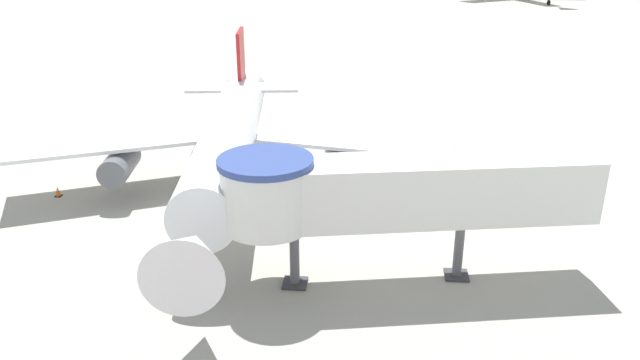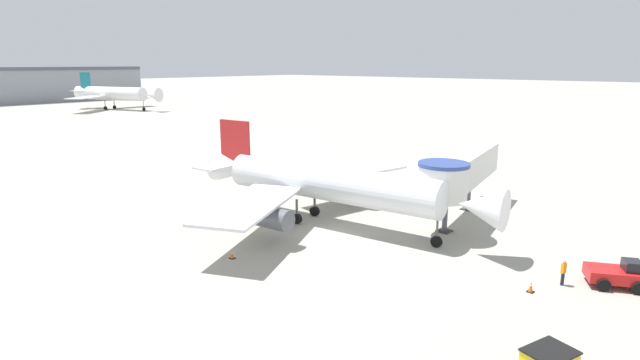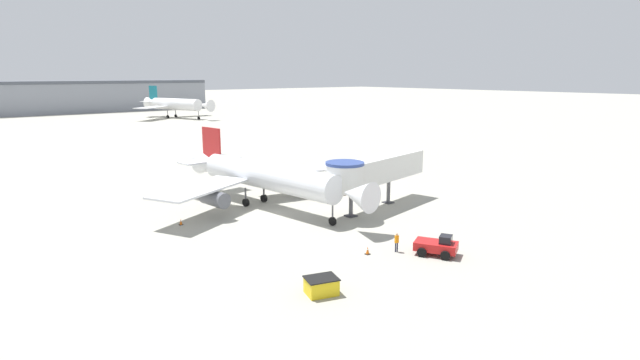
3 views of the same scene
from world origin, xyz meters
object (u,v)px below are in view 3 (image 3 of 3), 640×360
traffic_cone_starboard_wing (344,193)px  pushback_tug_red (437,246)px  background_jet_teal_tail (175,104)px  main_airplane (264,176)px  jet_bridge (371,171)px  traffic_cone_near_nose (368,251)px  ground_crew_marshaller (397,241)px  service_container_yellow (321,286)px  traffic_cone_port_wing (181,222)px

traffic_cone_starboard_wing → pushback_tug_red: bearing=-111.3°
pushback_tug_red → background_jet_teal_tail: size_ratio=0.13×
background_jet_teal_tail → main_airplane: bearing=-126.9°
traffic_cone_starboard_wing → jet_bridge: bearing=-106.9°
jet_bridge → background_jet_teal_tail: size_ratio=0.53×
traffic_cone_near_nose → background_jet_teal_tail: (42.95, 138.91, 4.51)m
ground_crew_marshaller → jet_bridge: bearing=-108.2°
ground_crew_marshaller → background_jet_teal_tail: 145.87m
pushback_tug_red → traffic_cone_near_nose: size_ratio=5.84×
service_container_yellow → traffic_cone_port_wing: service_container_yellow is taller
service_container_yellow → pushback_tug_red: bearing=-1.2°
main_airplane → pushback_tug_red: bearing=-90.3°
pushback_tug_red → service_container_yellow: size_ratio=1.52×
traffic_cone_starboard_wing → ground_crew_marshaller: (-10.29, -18.26, 0.62)m
traffic_cone_near_nose → ground_crew_marshaller: size_ratio=0.40×
traffic_cone_starboard_wing → background_jet_teal_tail: 125.59m
main_airplane → jet_bridge: (8.84, -8.53, 0.85)m
ground_crew_marshaller → traffic_cone_port_wing: bearing=-42.4°
traffic_cone_near_nose → main_airplane: bearing=84.7°
traffic_cone_port_wing → traffic_cone_near_nose: traffic_cone_near_nose is taller
jet_bridge → ground_crew_marshaller: bearing=-136.6°
traffic_cone_port_wing → traffic_cone_starboard_wing: traffic_cone_starboard_wing is taller
pushback_tug_red → traffic_cone_port_wing: pushback_tug_red is taller
pushback_tug_red → background_jet_teal_tail: (38.45, 142.75, 4.03)m
pushback_tug_red → traffic_cone_port_wing: (-13.34, 22.08, -0.50)m
traffic_cone_starboard_wing → ground_crew_marshaller: ground_crew_marshaller is taller
jet_bridge → ground_crew_marshaller: jet_bridge is taller
service_container_yellow → traffic_cone_port_wing: 21.84m
main_airplane → traffic_cone_near_nose: bearing=-102.6°
traffic_cone_port_wing → jet_bridge: bearing=-22.4°
main_airplane → ground_crew_marshaller: (0.63, -19.92, -2.64)m
main_airplane → pushback_tug_red: size_ratio=7.06×
traffic_cone_near_nose → background_jet_teal_tail: 145.47m
service_container_yellow → main_airplane: bearing=66.3°
service_container_yellow → background_jet_teal_tail: (51.03, 142.49, 4.23)m
traffic_cone_starboard_wing → traffic_cone_port_wing: bearing=177.0°
pushback_tug_red → main_airplane: bearing=69.3°
traffic_cone_starboard_wing → traffic_cone_near_nose: bearing=-126.5°
main_airplane → traffic_cone_near_nose: main_airplane is taller
main_airplane → pushback_tug_red: main_airplane is taller
traffic_cone_port_wing → ground_crew_marshaller: size_ratio=0.39×
traffic_cone_near_nose → background_jet_teal_tail: background_jet_teal_tail is taller
service_container_yellow → traffic_cone_starboard_wing: 29.31m
traffic_cone_near_nose → pushback_tug_red: bearing=-40.5°
traffic_cone_port_wing → traffic_cone_starboard_wing: size_ratio=0.87×
traffic_cone_port_wing → background_jet_teal_tail: background_jet_teal_tail is taller
jet_bridge → traffic_cone_starboard_wing: bearing=62.4°
traffic_cone_starboard_wing → traffic_cone_near_nose: (-12.67, -17.11, -0.04)m
background_jet_teal_tail → traffic_cone_port_wing: bearing=-131.2°
jet_bridge → background_jet_teal_tail: 132.69m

